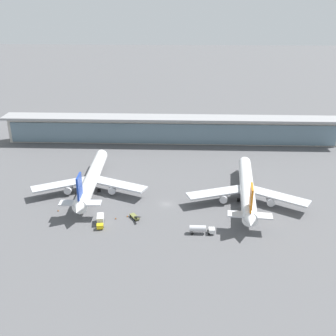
% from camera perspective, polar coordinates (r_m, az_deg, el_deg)
% --- Properties ---
extents(ground_plane, '(1200.00, 1200.00, 0.00)m').
position_cam_1_polar(ground_plane, '(156.50, -0.26, -5.21)').
color(ground_plane, '#515154').
extents(airliner_left_stand, '(47.64, 61.94, 16.50)m').
position_cam_1_polar(airliner_left_stand, '(168.49, -10.89, -1.54)').
color(airliner_left_stand, white).
rests_on(airliner_left_stand, ground).
extents(airliner_centre_stand, '(47.43, 61.99, 16.50)m').
position_cam_1_polar(airliner_centre_stand, '(160.36, 11.26, -2.87)').
color(airliner_centre_stand, white).
rests_on(airliner_centre_stand, ground).
extents(service_truck_near_nose_olive, '(4.91, 6.41, 2.70)m').
position_cam_1_polar(service_truck_near_nose_olive, '(146.77, -4.78, -6.98)').
color(service_truck_near_nose_olive, olive).
rests_on(service_truck_near_nose_olive, ground).
extents(service_truck_under_wing_yellow, '(3.41, 7.57, 3.10)m').
position_cam_1_polar(service_truck_under_wing_yellow, '(144.44, -9.69, -7.39)').
color(service_truck_under_wing_yellow, yellow).
rests_on(service_truck_under_wing_yellow, ground).
extents(service_truck_mid_apron_white, '(8.61, 2.50, 2.95)m').
position_cam_1_polar(service_truck_mid_apron_white, '(137.80, 4.73, -8.71)').
color(service_truck_mid_apron_white, silver).
rests_on(service_truck_mid_apron_white, ground).
extents(terminal_building, '(185.36, 12.80, 15.20)m').
position_cam_1_polar(terminal_building, '(221.34, 0.55, 5.61)').
color(terminal_building, beige).
rests_on(terminal_building, ground).
extents(safety_cone_alpha, '(0.62, 0.62, 0.70)m').
position_cam_1_polar(safety_cone_alpha, '(155.61, -12.25, -5.82)').
color(safety_cone_alpha, orange).
rests_on(safety_cone_alpha, ground).
extents(safety_cone_bravo, '(0.62, 0.62, 0.70)m').
position_cam_1_polar(safety_cone_bravo, '(148.51, -5.85, -6.86)').
color(safety_cone_bravo, orange).
rests_on(safety_cone_bravo, ground).
extents(safety_cone_charlie, '(0.62, 0.62, 0.70)m').
position_cam_1_polar(safety_cone_charlie, '(157.09, -15.49, -5.88)').
color(safety_cone_charlie, orange).
rests_on(safety_cone_charlie, ground).
extents(safety_cone_delta, '(0.62, 0.62, 0.70)m').
position_cam_1_polar(safety_cone_delta, '(147.59, -7.52, -7.15)').
color(safety_cone_delta, orange).
rests_on(safety_cone_delta, ground).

